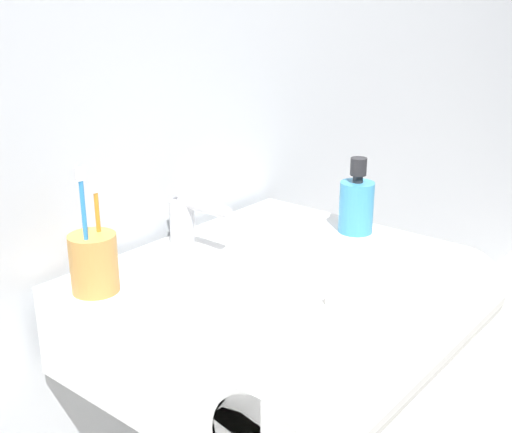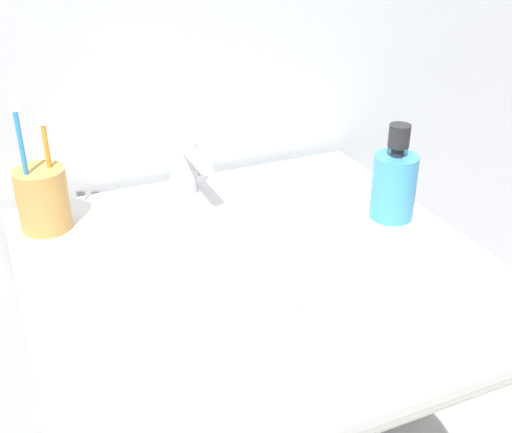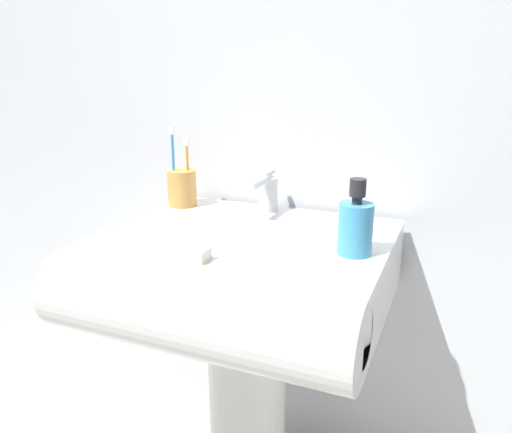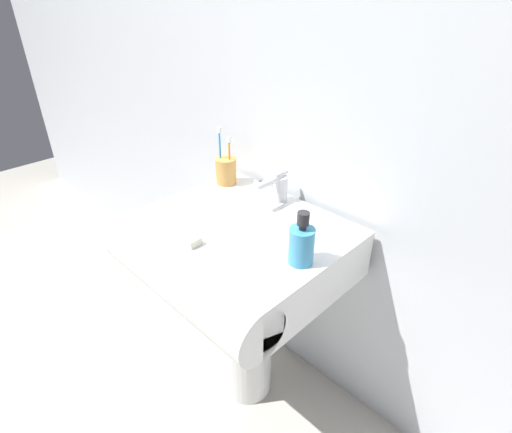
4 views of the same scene
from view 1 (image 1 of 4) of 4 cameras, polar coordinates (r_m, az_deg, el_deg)
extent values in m
cube|color=silver|center=(1.23, -9.85, 17.84)|extent=(5.00, 0.05, 2.40)
cube|color=white|center=(1.16, 0.93, -8.01)|extent=(0.62, 0.48, 0.16)
cylinder|color=white|center=(1.05, 11.40, -11.63)|extent=(0.62, 0.16, 0.16)
cylinder|color=silver|center=(1.22, -6.58, -0.53)|extent=(0.05, 0.05, 0.09)
cylinder|color=silver|center=(1.16, -4.64, 0.89)|extent=(0.02, 0.12, 0.02)
cube|color=silver|center=(1.20, -6.68, 1.99)|extent=(0.01, 0.06, 0.01)
cylinder|color=#D19347|center=(1.05, -14.20, -4.04)|extent=(0.08, 0.08, 0.10)
cylinder|color=#338CD8|center=(1.01, -14.90, -1.61)|extent=(0.01, 0.01, 0.18)
cube|color=white|center=(0.98, -15.37, 3.67)|extent=(0.01, 0.01, 0.02)
cylinder|color=orange|center=(1.05, -13.76, -1.68)|extent=(0.01, 0.01, 0.15)
cube|color=white|center=(1.02, -14.12, 2.63)|extent=(0.01, 0.01, 0.02)
cylinder|color=#3F99CC|center=(1.29, 8.91, 0.82)|extent=(0.07, 0.07, 0.10)
cylinder|color=#262628|center=(1.27, 9.04, 3.34)|extent=(0.02, 0.02, 0.01)
cylinder|color=#262628|center=(1.26, 9.10, 4.41)|extent=(0.03, 0.03, 0.03)
cube|color=silver|center=(1.01, 8.11, -6.91)|extent=(0.06, 0.04, 0.02)
camera|label=2|loc=(0.52, 54.93, 13.43)|focal=45.00mm
camera|label=3|loc=(1.28, 54.11, 7.08)|focal=35.00mm
camera|label=4|loc=(1.59, 45.40, 20.98)|focal=28.00mm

